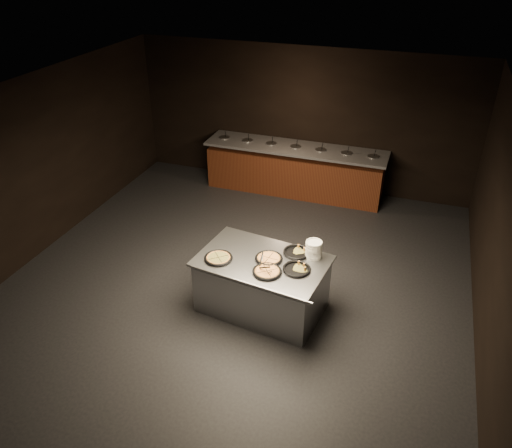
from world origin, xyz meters
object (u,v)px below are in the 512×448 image
(serving_counter, at_px, (262,285))
(plate_stack, at_px, (314,249))
(pan_veggie_whole, at_px, (218,258))
(pan_cheese_whole, at_px, (269,258))

(serving_counter, height_order, plate_stack, plate_stack)
(serving_counter, height_order, pan_veggie_whole, pan_veggie_whole)
(serving_counter, bearing_deg, pan_veggie_whole, -155.01)
(plate_stack, bearing_deg, pan_cheese_whole, -154.70)
(pan_cheese_whole, bearing_deg, serving_counter, -156.41)
(plate_stack, bearing_deg, serving_counter, -154.91)
(serving_counter, relative_size, pan_cheese_whole, 4.94)
(pan_veggie_whole, relative_size, pan_cheese_whole, 1.03)
(serving_counter, distance_m, plate_stack, 0.91)
(pan_cheese_whole, bearing_deg, plate_stack, 25.30)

